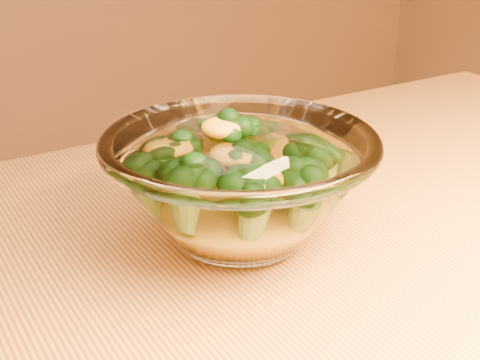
% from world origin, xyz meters
% --- Properties ---
extents(glass_bowl, '(0.24, 0.24, 0.10)m').
position_xyz_m(glass_bowl, '(-0.02, 0.10, 0.80)').
color(glass_bowl, white).
rests_on(glass_bowl, table).
extents(cheese_sauce, '(0.12, 0.12, 0.03)m').
position_xyz_m(cheese_sauce, '(-0.02, 0.10, 0.78)').
color(cheese_sauce, orange).
rests_on(cheese_sauce, glass_bowl).
extents(broccoli_heap, '(0.16, 0.16, 0.08)m').
position_xyz_m(broccoli_heap, '(-0.03, 0.11, 0.82)').
color(broccoli_heap, black).
rests_on(broccoli_heap, cheese_sauce).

